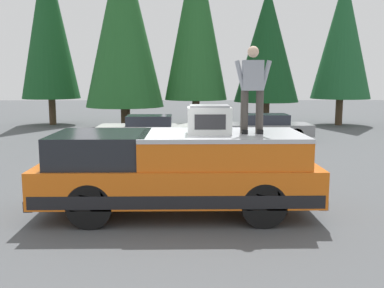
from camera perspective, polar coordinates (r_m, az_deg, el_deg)
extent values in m
plane|color=#4C4F51|center=(9.22, -6.52, -8.64)|extent=(90.00, 90.00, 0.00)
cube|color=orange|center=(8.82, -1.90, -4.67)|extent=(2.00, 5.50, 0.70)
cube|color=black|center=(8.86, -1.89, -5.89)|extent=(2.01, 5.39, 0.24)
cube|color=black|center=(8.85, -11.77, -0.52)|extent=(1.84, 1.87, 0.60)
cube|color=orange|center=(8.73, 3.87, -0.74)|extent=(1.92, 3.19, 0.52)
cube|color=#B7BABF|center=(8.68, 3.89, 1.21)|extent=(1.94, 3.19, 0.08)
cube|color=#232326|center=(9.32, -18.76, -6.11)|extent=(1.96, 0.16, 0.20)
cube|color=#B2B5BA|center=(9.24, 15.13, -6.08)|extent=(1.96, 0.16, 0.20)
cylinder|color=black|center=(8.25, -13.23, -7.85)|extent=(0.30, 0.84, 0.84)
cylinder|color=black|center=(9.86, -11.15, -5.07)|extent=(0.30, 0.84, 0.84)
cylinder|color=black|center=(8.20, 9.34, -7.85)|extent=(0.30, 0.84, 0.84)
cylinder|color=black|center=(9.82, 7.57, -5.05)|extent=(0.30, 0.84, 0.84)
cube|color=silver|center=(8.52, 2.27, 3.11)|extent=(0.64, 0.84, 0.52)
cube|color=#2D2D30|center=(8.20, 2.39, 2.89)|extent=(0.01, 0.59, 0.29)
cube|color=#99999E|center=(8.50, 2.28, 4.99)|extent=(0.58, 0.76, 0.04)
cylinder|color=#423D38|center=(8.67, 8.84, 4.17)|extent=(0.15, 0.15, 0.84)
cube|color=black|center=(8.67, 8.83, 1.65)|extent=(0.26, 0.11, 0.08)
cylinder|color=#423D38|center=(8.62, 6.87, 4.19)|extent=(0.15, 0.15, 0.84)
cube|color=black|center=(8.62, 6.86, 1.65)|extent=(0.26, 0.11, 0.08)
cube|color=#9399A3|center=(8.62, 7.96, 8.89)|extent=(0.24, 0.40, 0.58)
sphere|color=beige|center=(8.64, 8.02, 11.88)|extent=(0.22, 0.22, 0.22)
cylinder|color=#9399A3|center=(8.63, 9.61, 8.85)|extent=(0.09, 0.23, 0.58)
cylinder|color=#9399A3|center=(8.56, 6.35, 8.92)|extent=(0.09, 0.23, 0.58)
cube|color=gray|center=(19.40, 9.34, 1.91)|extent=(1.64, 4.10, 0.50)
cube|color=#282D38|center=(19.37, 9.66, 3.26)|extent=(1.31, 1.89, 0.42)
cylinder|color=black|center=(18.53, 5.85, 1.10)|extent=(0.20, 0.62, 0.62)
cylinder|color=black|center=(19.95, 5.36, 1.65)|extent=(0.20, 0.62, 0.62)
cylinder|color=black|center=(19.00, 13.48, 1.10)|extent=(0.20, 0.62, 0.62)
cylinder|color=black|center=(20.38, 12.48, 1.63)|extent=(0.20, 0.62, 0.62)
cube|color=white|center=(18.62, -5.89, 1.70)|extent=(1.64, 4.10, 0.50)
cube|color=#282D38|center=(18.56, -5.60, 3.11)|extent=(1.31, 1.89, 0.42)
cylinder|color=black|center=(18.09, -10.09, 0.83)|extent=(0.20, 0.62, 0.62)
cylinder|color=black|center=(19.50, -9.42, 1.41)|extent=(0.20, 0.62, 0.62)
cylinder|color=black|center=(17.86, -2.01, 0.86)|extent=(0.20, 0.62, 0.62)
cylinder|color=black|center=(19.29, -1.93, 1.44)|extent=(0.20, 0.62, 0.62)
cylinder|color=#4C3826|center=(26.84, 18.69, 4.02)|extent=(0.40, 0.40, 1.55)
cone|color=#1E562D|center=(26.87, 19.14, 13.16)|extent=(3.37, 3.37, 7.02)
cylinder|color=#4C3826|center=(24.41, 9.59, 3.81)|extent=(0.42, 0.42, 1.44)
cone|color=#14421E|center=(24.39, 9.83, 12.77)|extent=(3.51, 3.51, 6.19)
cylinder|color=#4C3826|center=(24.10, 0.51, 4.01)|extent=(0.41, 0.41, 1.55)
cone|color=#235B28|center=(24.22, 0.53, 16.10)|extent=(3.41, 3.41, 8.63)
cylinder|color=#4C3826|center=(24.02, -8.69, 3.46)|extent=(0.50, 0.50, 1.19)
cone|color=#235B28|center=(24.11, -8.98, 15.63)|extent=(4.18, 4.18, 9.02)
cylinder|color=#4C3826|center=(26.95, -17.81, 4.08)|extent=(0.40, 0.40, 1.54)
cone|color=#194C23|center=(27.06, -18.32, 14.86)|extent=(3.31, 3.31, 8.62)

